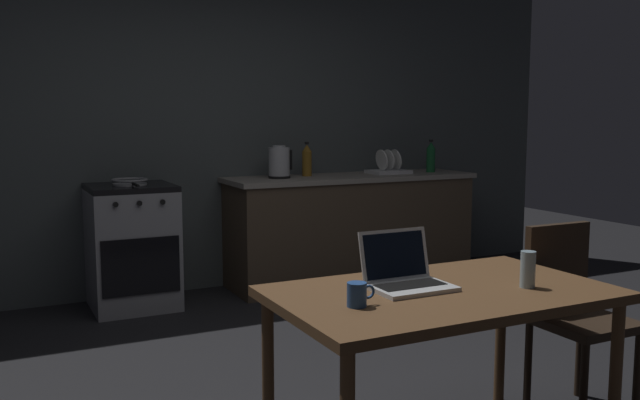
{
  "coord_description": "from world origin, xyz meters",
  "views": [
    {
      "loc": [
        -1.51,
        -2.93,
        1.41
      ],
      "look_at": [
        0.29,
        0.7,
        0.91
      ],
      "focal_mm": 38.26,
      "sensor_mm": 36.0,
      "label": 1
    }
  ],
  "objects_px": {
    "dining_table": "(441,306)",
    "frying_pan": "(130,182)",
    "coffee_mug": "(357,294)",
    "bottle_b": "(307,160)",
    "dish_rack": "(388,168)",
    "stove_oven": "(132,246)",
    "electric_kettle": "(279,163)",
    "chair": "(572,305)",
    "drinking_glass": "(528,269)",
    "laptop": "(406,277)",
    "bottle": "(431,157)"
  },
  "relations": [
    {
      "from": "electric_kettle",
      "to": "bottle_b",
      "type": "xyz_separation_m",
      "value": [
        0.28,
        0.08,
        0.01
      ]
    },
    {
      "from": "electric_kettle",
      "to": "bottle_b",
      "type": "distance_m",
      "value": 0.29
    },
    {
      "from": "dining_table",
      "to": "bottle",
      "type": "height_order",
      "value": "bottle"
    },
    {
      "from": "stove_oven",
      "to": "dish_rack",
      "type": "xyz_separation_m",
      "value": [
        2.21,
        0.0,
        0.5
      ]
    },
    {
      "from": "electric_kettle",
      "to": "chair",
      "type": "bearing_deg",
      "value": -82.89
    },
    {
      "from": "electric_kettle",
      "to": "frying_pan",
      "type": "xyz_separation_m",
      "value": [
        -1.19,
        -0.03,
        -0.1
      ]
    },
    {
      "from": "bottle",
      "to": "dish_rack",
      "type": "height_order",
      "value": "bottle"
    },
    {
      "from": "stove_oven",
      "to": "chair",
      "type": "xyz_separation_m",
      "value": [
        1.52,
        -2.74,
        0.06
      ]
    },
    {
      "from": "dish_rack",
      "to": "coffee_mug",
      "type": "bearing_deg",
      "value": -123.84
    },
    {
      "from": "dining_table",
      "to": "frying_pan",
      "type": "height_order",
      "value": "frying_pan"
    },
    {
      "from": "stove_oven",
      "to": "bottle",
      "type": "bearing_deg",
      "value": -1.04
    },
    {
      "from": "bottle",
      "to": "dining_table",
      "type": "bearing_deg",
      "value": -124.7
    },
    {
      "from": "laptop",
      "to": "electric_kettle",
      "type": "distance_m",
      "value": 2.86
    },
    {
      "from": "laptop",
      "to": "coffee_mug",
      "type": "bearing_deg",
      "value": -142.29
    },
    {
      "from": "coffee_mug",
      "to": "bottle_b",
      "type": "relative_size",
      "value": 0.39
    },
    {
      "from": "chair",
      "to": "laptop",
      "type": "height_order",
      "value": "laptop"
    },
    {
      "from": "dish_rack",
      "to": "electric_kettle",
      "type": "bearing_deg",
      "value": 180.0
    },
    {
      "from": "frying_pan",
      "to": "chair",
      "type": "bearing_deg",
      "value": -60.63
    },
    {
      "from": "frying_pan",
      "to": "drinking_glass",
      "type": "height_order",
      "value": "frying_pan"
    },
    {
      "from": "electric_kettle",
      "to": "dining_table",
      "type": "bearing_deg",
      "value": -100.07
    },
    {
      "from": "dining_table",
      "to": "electric_kettle",
      "type": "bearing_deg",
      "value": 79.93
    },
    {
      "from": "bottle_b",
      "to": "drinking_glass",
      "type": "bearing_deg",
      "value": -98.56
    },
    {
      "from": "frying_pan",
      "to": "dish_rack",
      "type": "bearing_deg",
      "value": 0.73
    },
    {
      "from": "electric_kettle",
      "to": "drinking_glass",
      "type": "height_order",
      "value": "electric_kettle"
    },
    {
      "from": "laptop",
      "to": "bottle",
      "type": "bearing_deg",
      "value": 64.6
    },
    {
      "from": "stove_oven",
      "to": "coffee_mug",
      "type": "xyz_separation_m",
      "value": [
        0.25,
        -2.93,
        0.31
      ]
    },
    {
      "from": "bottle",
      "to": "coffee_mug",
      "type": "height_order",
      "value": "bottle"
    },
    {
      "from": "bottle_b",
      "to": "chair",
      "type": "bearing_deg",
      "value": -88.8
    },
    {
      "from": "dining_table",
      "to": "bottle_b",
      "type": "bearing_deg",
      "value": 74.95
    },
    {
      "from": "electric_kettle",
      "to": "drinking_glass",
      "type": "xyz_separation_m",
      "value": [
        -0.18,
        -2.99,
        -0.25
      ]
    },
    {
      "from": "laptop",
      "to": "bottle_b",
      "type": "height_order",
      "value": "bottle_b"
    },
    {
      "from": "dining_table",
      "to": "drinking_glass",
      "type": "height_order",
      "value": "drinking_glass"
    },
    {
      "from": "electric_kettle",
      "to": "frying_pan",
      "type": "relative_size",
      "value": 0.61
    },
    {
      "from": "electric_kettle",
      "to": "bottle_b",
      "type": "height_order",
      "value": "bottle_b"
    },
    {
      "from": "laptop",
      "to": "dish_rack",
      "type": "height_order",
      "value": "dish_rack"
    },
    {
      "from": "chair",
      "to": "drinking_glass",
      "type": "relative_size",
      "value": 5.99
    },
    {
      "from": "bottle_b",
      "to": "dining_table",
      "type": "bearing_deg",
      "value": -105.05
    },
    {
      "from": "bottle",
      "to": "coffee_mug",
      "type": "xyz_separation_m",
      "value": [
        -2.37,
        -2.88,
        -0.29
      ]
    },
    {
      "from": "stove_oven",
      "to": "chair",
      "type": "height_order",
      "value": "stove_oven"
    },
    {
      "from": "dining_table",
      "to": "coffee_mug",
      "type": "bearing_deg",
      "value": -171.12
    },
    {
      "from": "chair",
      "to": "coffee_mug",
      "type": "relative_size",
      "value": 7.97
    },
    {
      "from": "dining_table",
      "to": "bottle_b",
      "type": "relative_size",
      "value": 4.76
    },
    {
      "from": "dining_table",
      "to": "coffee_mug",
      "type": "distance_m",
      "value": 0.45
    },
    {
      "from": "chair",
      "to": "bottle_b",
      "type": "bearing_deg",
      "value": 112.05
    },
    {
      "from": "electric_kettle",
      "to": "frying_pan",
      "type": "distance_m",
      "value": 1.19
    },
    {
      "from": "dining_table",
      "to": "frying_pan",
      "type": "xyz_separation_m",
      "value": [
        -0.68,
        2.83,
        0.29
      ]
    },
    {
      "from": "stove_oven",
      "to": "dish_rack",
      "type": "relative_size",
      "value": 2.68
    },
    {
      "from": "coffee_mug",
      "to": "chair",
      "type": "bearing_deg",
      "value": 8.32
    },
    {
      "from": "dish_rack",
      "to": "bottle_b",
      "type": "height_order",
      "value": "bottle_b"
    },
    {
      "from": "dish_rack",
      "to": "bottle_b",
      "type": "distance_m",
      "value": 0.76
    }
  ]
}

